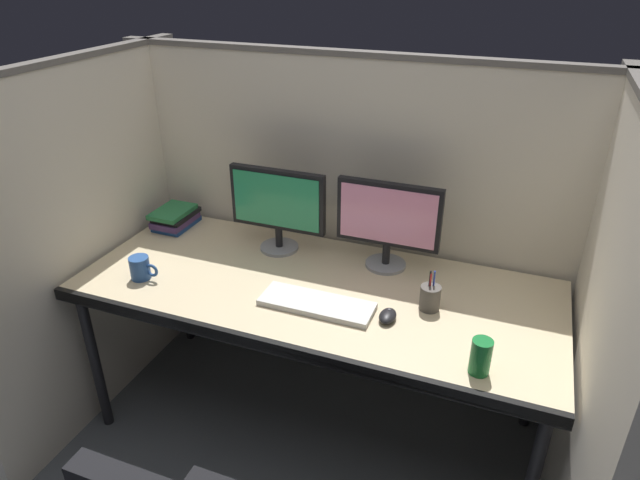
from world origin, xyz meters
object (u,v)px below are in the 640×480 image
Objects in this scene: keyboard_main at (317,304)px; coffee_mug at (141,268)px; desk at (314,297)px; computer_mouse at (388,316)px; book_stack at (175,218)px; soda_can at (481,357)px; monitor_right at (388,220)px; pen_cup at (430,297)px; monitor_left at (278,205)px.

coffee_mug is (-0.74, -0.07, 0.04)m from keyboard_main.
computer_mouse is at bearing -18.54° from desk.
desk is 0.87m from book_stack.
soda_can is at bearing -3.80° from coffee_mug.
book_stack is at bearing 156.25° from keyboard_main.
book_stack is at bearing 179.90° from monitor_right.
desk is 0.43m from monitor_right.
computer_mouse is 0.18m from pen_cup.
monitor_right is at bearing 106.32° from computer_mouse.
pen_cup is at bearing 19.21° from keyboard_main.
pen_cup is at bearing 1.94° from desk.
computer_mouse reaches higher than keyboard_main.
pen_cup reaches higher than keyboard_main.
desk is at bearing -17.89° from book_stack.
computer_mouse is 0.79× the size of soda_can.
book_stack is 1.30m from pen_cup.
book_stack reaches higher than keyboard_main.
monitor_right reaches higher than soda_can.
monitor_right is 1.02m from coffee_mug.
desk is 4.42× the size of keyboard_main.
monitor_right reaches higher than book_stack.
pen_cup is 1.23× the size of coffee_mug.
book_stack is 1.82× the size of coffee_mug.
desk is 0.71m from coffee_mug.
soda_can is (0.67, -0.28, 0.11)m from desk.
monitor_left is 1.00× the size of keyboard_main.
monitor_left is 0.58m from book_stack.
soda_can reaches higher than computer_mouse.
computer_mouse is (0.59, -0.35, -0.20)m from monitor_left.
coffee_mug is (-0.90, -0.45, -0.17)m from monitor_right.
soda_can reaches higher than coffee_mug.
soda_can is (0.22, -0.29, 0.01)m from pen_cup.
computer_mouse is 1.21m from book_stack.
desk is 19.79× the size of computer_mouse.
soda_can is at bearing -53.79° from pen_cup.
keyboard_main is 0.42m from pen_cup.
pen_cup is (1.28, -0.25, 0.00)m from book_stack.
monitor_right is at bearing 133.32° from pen_cup.
coffee_mug is (0.14, -0.45, 0.00)m from book_stack.
keyboard_main is 0.63m from soda_can.
monitor_right reaches higher than computer_mouse.
keyboard_main is at bearing -64.48° from desk.
keyboard_main is 4.48× the size of computer_mouse.
coffee_mug is (-1.13, -0.20, -0.00)m from pen_cup.
monitor_left is at bearing -2.61° from book_stack.
soda_can reaches higher than book_stack.
computer_mouse is at bearing -18.08° from book_stack.
monitor_right is (0.22, 0.26, 0.27)m from desk.
desk is 15.57× the size of soda_can.
monitor_left is 0.77m from pen_cup.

